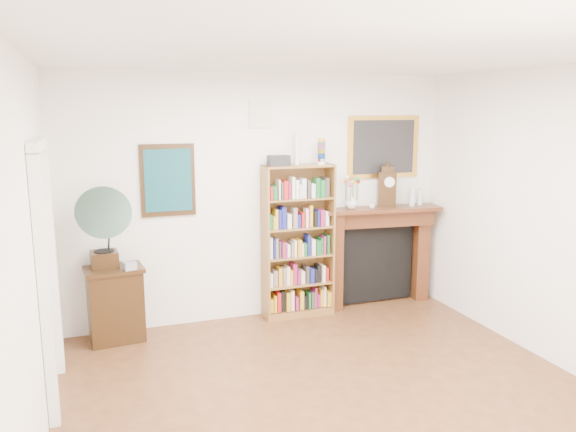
# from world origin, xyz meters

# --- Properties ---
(room) EXTENTS (4.51, 5.01, 2.81)m
(room) POSITION_xyz_m (0.00, 0.00, 1.40)
(room) COLOR #4D2B17
(room) RESTS_ON ground
(door_casing) EXTENTS (0.08, 1.02, 2.17)m
(door_casing) POSITION_xyz_m (-2.21, 1.20, 1.26)
(door_casing) COLOR white
(door_casing) RESTS_ON left_wall
(teal_poster) EXTENTS (0.58, 0.04, 0.78)m
(teal_poster) POSITION_xyz_m (-1.05, 2.48, 1.65)
(teal_poster) COLOR black
(teal_poster) RESTS_ON back_wall
(small_picture) EXTENTS (0.26, 0.04, 0.30)m
(small_picture) POSITION_xyz_m (0.00, 2.48, 2.35)
(small_picture) COLOR white
(small_picture) RESTS_ON back_wall
(gilt_painting) EXTENTS (0.95, 0.04, 0.75)m
(gilt_painting) POSITION_xyz_m (1.55, 2.48, 1.95)
(gilt_painting) COLOR gold
(gilt_painting) RESTS_ON back_wall
(bookshelf) EXTENTS (0.82, 0.29, 2.05)m
(bookshelf) POSITION_xyz_m (0.39, 2.33, 1.00)
(bookshelf) COLOR brown
(bookshelf) RESTS_ON floor
(side_cabinet) EXTENTS (0.62, 0.48, 0.79)m
(side_cabinet) POSITION_xyz_m (-1.67, 2.27, 0.40)
(side_cabinet) COLOR black
(side_cabinet) RESTS_ON floor
(fireplace) EXTENTS (1.49, 0.50, 1.23)m
(fireplace) POSITION_xyz_m (1.47, 2.39, 0.73)
(fireplace) COLOR #482410
(fireplace) RESTS_ON floor
(gramophone) EXTENTS (0.58, 0.70, 0.87)m
(gramophone) POSITION_xyz_m (-1.75, 2.18, 1.29)
(gramophone) COLOR black
(gramophone) RESTS_ON side_cabinet
(cd_stack) EXTENTS (0.15, 0.15, 0.08)m
(cd_stack) POSITION_xyz_m (-1.52, 2.14, 0.83)
(cd_stack) COLOR #B7B7C4
(cd_stack) RESTS_ON side_cabinet
(mantel_clock) EXTENTS (0.24, 0.18, 0.49)m
(mantel_clock) POSITION_xyz_m (1.55, 2.36, 1.47)
(mantel_clock) COLOR black
(mantel_clock) RESTS_ON fireplace
(flower_vase) EXTENTS (0.17, 0.17, 0.15)m
(flower_vase) POSITION_xyz_m (1.08, 2.37, 1.31)
(flower_vase) COLOR silver
(flower_vase) RESTS_ON fireplace
(teacup) EXTENTS (0.09, 0.09, 0.06)m
(teacup) POSITION_xyz_m (1.32, 2.29, 1.26)
(teacup) COLOR silver
(teacup) RESTS_ON fireplace
(bottle_left) EXTENTS (0.07, 0.07, 0.24)m
(bottle_left) POSITION_xyz_m (1.88, 2.31, 1.35)
(bottle_left) COLOR silver
(bottle_left) RESTS_ON fireplace
(bottle_right) EXTENTS (0.06, 0.06, 0.20)m
(bottle_right) POSITION_xyz_m (2.00, 2.32, 1.33)
(bottle_right) COLOR silver
(bottle_right) RESTS_ON fireplace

